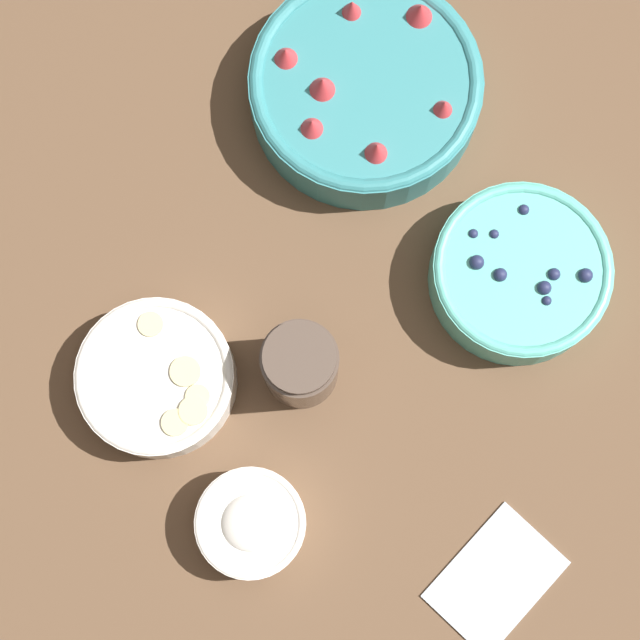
{
  "coord_description": "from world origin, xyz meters",
  "views": [
    {
      "loc": [
        -0.19,
        -0.02,
        1.12
      ],
      "look_at": [
        -0.02,
        0.11,
        0.05
      ],
      "focal_mm": 60.0,
      "sensor_mm": 36.0,
      "label": 1
    }
  ],
  "objects_px": {
    "bowl_bananas": "(157,378)",
    "bowl_cream": "(251,523)",
    "bowl_strawberries": "(365,88)",
    "jar_chocolate": "(300,365)",
    "bowl_blueberries": "(520,273)"
  },
  "relations": [
    {
      "from": "bowl_cream",
      "to": "jar_chocolate",
      "type": "distance_m",
      "value": 0.17
    },
    {
      "from": "bowl_blueberries",
      "to": "bowl_cream",
      "type": "bearing_deg",
      "value": 168.11
    },
    {
      "from": "bowl_bananas",
      "to": "bowl_strawberries",
      "type": "bearing_deg",
      "value": 0.85
    },
    {
      "from": "jar_chocolate",
      "to": "bowl_strawberries",
      "type": "bearing_deg",
      "value": 22.71
    },
    {
      "from": "bowl_bananas",
      "to": "bowl_cream",
      "type": "xyz_separation_m",
      "value": [
        -0.06,
        -0.17,
        -0.0
      ]
    },
    {
      "from": "bowl_strawberries",
      "to": "bowl_cream",
      "type": "bearing_deg",
      "value": -158.91
    },
    {
      "from": "bowl_blueberries",
      "to": "jar_chocolate",
      "type": "bearing_deg",
      "value": 148.92
    },
    {
      "from": "jar_chocolate",
      "to": "bowl_blueberries",
      "type": "bearing_deg",
      "value": -31.08
    },
    {
      "from": "bowl_strawberries",
      "to": "bowl_cream",
      "type": "distance_m",
      "value": 0.48
    },
    {
      "from": "bowl_strawberries",
      "to": "jar_chocolate",
      "type": "xyz_separation_m",
      "value": [
        -0.29,
        -0.12,
        0.01
      ]
    },
    {
      "from": "bowl_strawberries",
      "to": "bowl_bananas",
      "type": "height_order",
      "value": "bowl_strawberries"
    },
    {
      "from": "bowl_cream",
      "to": "bowl_strawberries",
      "type": "bearing_deg",
      "value": 21.09
    },
    {
      "from": "bowl_blueberries",
      "to": "jar_chocolate",
      "type": "relative_size",
      "value": 1.77
    },
    {
      "from": "bowl_blueberries",
      "to": "bowl_bananas",
      "type": "distance_m",
      "value": 0.39
    },
    {
      "from": "bowl_strawberries",
      "to": "bowl_blueberries",
      "type": "xyz_separation_m",
      "value": [
        -0.07,
        -0.25,
        -0.0
      ]
    }
  ]
}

